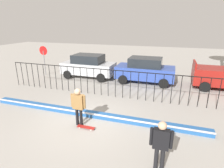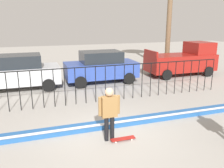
{
  "view_description": "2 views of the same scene",
  "coord_description": "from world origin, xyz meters",
  "px_view_note": "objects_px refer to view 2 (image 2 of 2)",
  "views": [
    {
      "loc": [
        3.55,
        -6.76,
        4.34
      ],
      "look_at": [
        0.75,
        1.79,
        1.34
      ],
      "focal_mm": 29.43,
      "sensor_mm": 36.0,
      "label": 1
    },
    {
      "loc": [
        -2.21,
        -6.95,
        3.69
      ],
      "look_at": [
        0.62,
        1.43,
        1.34
      ],
      "focal_mm": 38.54,
      "sensor_mm": 36.0,
      "label": 2
    }
  ],
  "objects_px": {
    "skateboarder": "(109,109)",
    "skateboard": "(123,139)",
    "pickup_truck": "(183,60)",
    "parked_car_blue": "(101,67)",
    "parked_car_silver": "(19,72)"
  },
  "relations": [
    {
      "from": "parked_car_blue",
      "to": "pickup_truck",
      "type": "relative_size",
      "value": 0.91
    },
    {
      "from": "pickup_truck",
      "to": "parked_car_blue",
      "type": "bearing_deg",
      "value": -177.07
    },
    {
      "from": "parked_car_blue",
      "to": "skateboard",
      "type": "bearing_deg",
      "value": -96.81
    },
    {
      "from": "skateboard",
      "to": "pickup_truck",
      "type": "bearing_deg",
      "value": 53.65
    },
    {
      "from": "skateboarder",
      "to": "skateboard",
      "type": "distance_m",
      "value": 1.06
    },
    {
      "from": "skateboarder",
      "to": "parked_car_blue",
      "type": "bearing_deg",
      "value": 91.04
    },
    {
      "from": "skateboard",
      "to": "pickup_truck",
      "type": "height_order",
      "value": "pickup_truck"
    },
    {
      "from": "skateboard",
      "to": "parked_car_silver",
      "type": "bearing_deg",
      "value": 122.13
    },
    {
      "from": "skateboarder",
      "to": "parked_car_blue",
      "type": "distance_m",
      "value": 7.39
    },
    {
      "from": "skateboarder",
      "to": "parked_car_silver",
      "type": "height_order",
      "value": "parked_car_silver"
    },
    {
      "from": "skateboarder",
      "to": "pickup_truck",
      "type": "distance_m",
      "value": 10.64
    },
    {
      "from": "skateboarder",
      "to": "pickup_truck",
      "type": "relative_size",
      "value": 0.37
    },
    {
      "from": "skateboarder",
      "to": "pickup_truck",
      "type": "bearing_deg",
      "value": 58.55
    },
    {
      "from": "skateboard",
      "to": "parked_car_silver",
      "type": "xyz_separation_m",
      "value": [
        -3.25,
        7.29,
        0.91
      ]
    },
    {
      "from": "skateboarder",
      "to": "parked_car_silver",
      "type": "bearing_deg",
      "value": 127.01
    }
  ]
}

